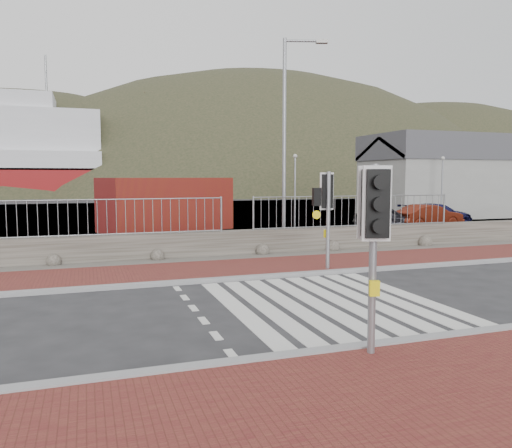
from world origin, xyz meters
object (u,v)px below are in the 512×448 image
object	(u,v)px
streetlight	(288,132)
shipping_container	(166,204)
car_a	(387,218)
car_b	(429,216)
traffic_signal_near	(374,218)
car_c	(437,214)
traffic_signal_far	(327,199)

from	to	relation	value
streetlight	shipping_container	size ratio (longest dim) A/B	1.20
car_a	car_b	bearing A→B (deg)	-83.82
traffic_signal_near	car_c	distance (m)	23.42
traffic_signal_far	car_a	xyz separation A→B (m)	(8.81, 10.15, -1.56)
shipping_container	car_b	xyz separation A→B (m)	(14.16, -3.26, -0.75)
shipping_container	streetlight	bearing A→B (deg)	-87.55
traffic_signal_near	streetlight	size ratio (longest dim) A/B	0.38
traffic_signal_far	traffic_signal_near	bearing A→B (deg)	73.65
traffic_signal_near	traffic_signal_far	bearing A→B (deg)	85.79
car_a	car_b	xyz separation A→B (m)	(2.53, -0.31, 0.04)
streetlight	car_a	xyz separation A→B (m)	(8.20, 5.55, -3.94)
traffic_signal_far	streetlight	bearing A→B (deg)	-92.61
traffic_signal_far	shipping_container	xyz separation A→B (m)	(-2.81, 13.10, -0.77)
traffic_signal_near	car_c	size ratio (longest dim) A/B	0.68
traffic_signal_far	streetlight	size ratio (longest dim) A/B	0.37
car_b	shipping_container	bearing A→B (deg)	73.13
traffic_signal_near	streetlight	xyz separation A→B (m)	(3.26, 11.38, 2.35)
shipping_container	car_b	distance (m)	14.55
car_a	shipping_container	bearing A→B (deg)	88.81
car_c	streetlight	bearing A→B (deg)	116.53
streetlight	car_a	size ratio (longest dim) A/B	2.26
streetlight	car_b	size ratio (longest dim) A/B	2.04
car_b	car_c	size ratio (longest dim) A/B	0.89
car_a	car_b	distance (m)	2.55
traffic_signal_near	shipping_container	xyz separation A→B (m)	(-0.16, 19.89, -0.80)
streetlight	car_a	distance (m)	10.66
traffic_signal_far	car_a	bearing A→B (deg)	-125.99
streetlight	car_c	xyz separation A→B (m)	(12.08, 6.25, -3.90)
traffic_signal_far	streetlight	xyz separation A→B (m)	(0.61, 4.59, 2.38)
traffic_signal_far	shipping_container	size ratio (longest dim) A/B	0.45
traffic_signal_far	car_b	size ratio (longest dim) A/B	0.76
car_c	car_a	bearing A→B (deg)	99.34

